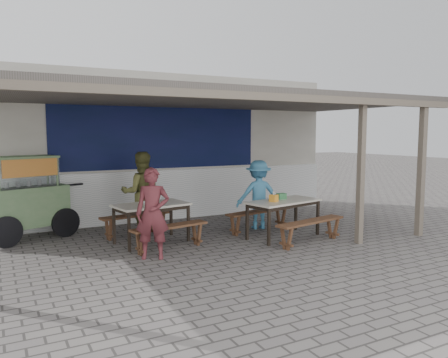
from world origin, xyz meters
TOP-DOWN VIEW (x-y plane):
  - ground at (0.00, 0.00)m, footprint 60.00×60.00m
  - back_wall at (-0.00, 3.58)m, footprint 9.00×1.28m
  - warung_roof at (0.02, 0.90)m, footprint 9.00×4.21m
  - table_left at (-1.11, 0.98)m, footprint 1.46×0.98m
  - bench_left_street at (-1.00, 0.31)m, footprint 1.48×0.52m
  - bench_left_wall at (-1.22, 1.64)m, footprint 1.48×0.52m
  - table_right at (1.37, 0.17)m, footprint 1.65×1.01m
  - bench_right_street at (1.51, -0.52)m, footprint 1.66×0.60m
  - bench_right_wall at (1.23, 0.85)m, footprint 1.66×0.60m
  - vendor_cart at (-3.18, 2.38)m, footprint 1.92×1.28m
  - patron_street_side at (-1.42, -0.03)m, footprint 0.66×0.56m
  - patron_wall_side at (-1.02, 1.89)m, footprint 0.93×0.78m
  - patron_right_table at (1.36, 1.10)m, footprint 1.09×0.83m
  - tissue_box at (1.09, 0.11)m, footprint 0.18×0.18m
  - donation_box at (1.41, 0.31)m, footprint 0.19×0.13m
  - condiment_jar at (-1.00, 1.23)m, footprint 0.08×0.08m
  - condiment_bowl at (-1.19, 0.94)m, footprint 0.28×0.28m

SIDE VIEW (x-z plane):
  - ground at x=0.00m, z-range 0.00..0.00m
  - bench_left_street at x=-1.00m, z-range 0.11..0.56m
  - bench_left_wall at x=-1.22m, z-range 0.11..0.56m
  - bench_right_street at x=1.51m, z-range 0.12..0.57m
  - bench_right_wall at x=1.23m, z-range 0.12..0.57m
  - table_left at x=-1.11m, z-range 0.30..1.05m
  - table_right at x=1.37m, z-range 0.30..1.05m
  - patron_right_table at x=1.36m, z-range 0.00..1.50m
  - patron_street_side at x=-1.42m, z-range 0.00..1.52m
  - condiment_bowl at x=-1.19m, z-range 0.75..0.80m
  - condiment_jar at x=-1.00m, z-range 0.75..0.84m
  - donation_box at x=1.41m, z-range 0.75..0.87m
  - tissue_box at x=1.09m, z-range 0.75..0.89m
  - patron_wall_side at x=-1.02m, z-range 0.00..1.70m
  - vendor_cart at x=-3.18m, z-range 0.07..1.71m
  - back_wall at x=0.00m, z-range -0.03..3.47m
  - warung_roof at x=0.02m, z-range 1.31..4.12m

